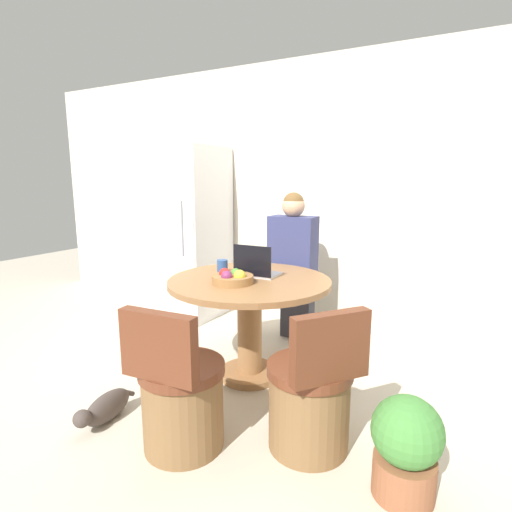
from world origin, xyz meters
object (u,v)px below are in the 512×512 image
(chair_near_right_corner, at_px, (311,400))
(laptop, at_px, (256,269))
(cat, at_px, (105,408))
(potted_plant, at_px, (406,446))
(chair_near_camera, at_px, (181,399))
(refrigerator, at_px, (188,232))
(person_seated, at_px, (294,261))
(fruit_bowl, at_px, (232,278))
(dining_table, at_px, (250,304))

(chair_near_right_corner, xyz_separation_m, laptop, (-0.68, 0.65, 0.52))
(cat, distance_m, potted_plant, 1.70)
(chair_near_camera, relative_size, potted_plant, 1.68)
(refrigerator, height_order, person_seated, refrigerator)
(person_seated, xyz_separation_m, fruit_bowl, (-0.06, -0.97, 0.05))
(refrigerator, bearing_deg, dining_table, -37.11)
(chair_near_camera, distance_m, fruit_bowl, 0.88)
(dining_table, bearing_deg, chair_near_camera, -86.08)
(chair_near_camera, bearing_deg, cat, -0.08)
(person_seated, bearing_deg, refrigerator, -7.75)
(chair_near_camera, bearing_deg, chair_near_right_corner, -156.50)
(chair_near_right_corner, relative_size, chair_near_camera, 1.00)
(chair_near_right_corner, relative_size, potted_plant, 1.68)
(refrigerator, bearing_deg, chair_near_camera, -53.80)
(refrigerator, distance_m, potted_plant, 3.05)
(cat, bearing_deg, fruit_bowl, 146.24)
(dining_table, height_order, chair_near_camera, chair_near_camera)
(chair_near_right_corner, bearing_deg, potted_plant, 116.15)
(dining_table, height_order, cat, dining_table)
(laptop, bearing_deg, chair_near_camera, 93.29)
(dining_table, relative_size, cat, 2.50)
(refrigerator, height_order, chair_near_camera, refrigerator)
(refrigerator, height_order, cat, refrigerator)
(chair_near_right_corner, bearing_deg, fruit_bowl, -79.28)
(person_seated, distance_m, fruit_bowl, 0.97)
(chair_near_right_corner, xyz_separation_m, potted_plant, (0.50, -0.12, -0.03))
(person_seated, relative_size, cat, 2.89)
(chair_near_camera, bearing_deg, refrigerator, -57.73)
(laptop, height_order, cat, laptop)
(dining_table, bearing_deg, person_seated, 89.15)
(dining_table, distance_m, potted_plant, 1.39)
(refrigerator, bearing_deg, chair_near_right_corner, -37.80)
(dining_table, relative_size, potted_plant, 2.37)
(dining_table, bearing_deg, fruit_bowl, -105.02)
(refrigerator, distance_m, laptop, 1.58)
(laptop, relative_size, cat, 0.65)
(refrigerator, height_order, dining_table, refrigerator)
(refrigerator, xyz_separation_m, chair_near_camera, (1.36, -1.86, -0.61))
(refrigerator, xyz_separation_m, person_seated, (1.31, -0.18, -0.16))
(refrigerator, height_order, laptop, refrigerator)
(chair_near_right_corner, xyz_separation_m, chair_near_camera, (-0.62, -0.32, 0.00))
(refrigerator, xyz_separation_m, chair_near_right_corner, (1.98, -1.54, -0.61))
(cat, bearing_deg, potted_plant, 95.50)
(chair_near_camera, xyz_separation_m, potted_plant, (1.12, 0.21, -0.03))
(cat, xyz_separation_m, potted_plant, (1.68, 0.24, 0.16))
(person_seated, distance_m, cat, 1.90)
(chair_near_right_corner, height_order, laptop, laptop)
(chair_near_camera, distance_m, cat, 0.59)
(laptop, distance_m, cat, 1.33)
(dining_table, xyz_separation_m, chair_near_camera, (0.06, -0.88, -0.28))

